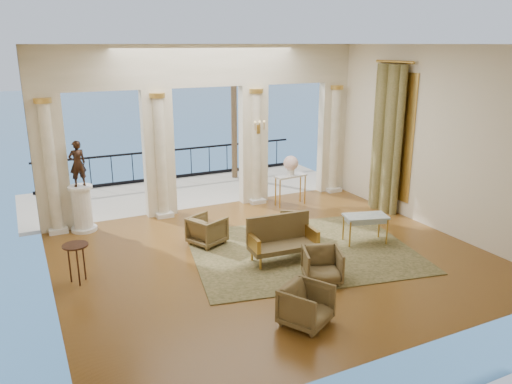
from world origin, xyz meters
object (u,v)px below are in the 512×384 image
armchair_b (322,264)px  armchair_a (306,304)px  statue (77,163)px  settee (281,238)px  console_table (291,180)px  pedestal (82,209)px  armchair_d (207,229)px  game_table (366,218)px  side_table (76,250)px  armchair_c (293,225)px

armchair_b → armchair_a: bearing=-111.2°
statue → settee: bearing=122.0°
console_table → pedestal: bearing=169.1°
armchair_d → pedestal: pedestal is taller
settee → statue: statue is taller
armchair_a → armchair_b: bearing=17.8°
armchair_d → game_table: (3.35, -1.55, 0.23)m
statue → console_table: (5.70, -0.45, -0.99)m
settee → pedestal: size_ratio=1.30×
pedestal → statue: statue is taller
armchair_d → settee: 1.89m
armchair_b → side_table: 4.80m
armchair_c → armchair_d: size_ratio=0.92×
armchair_a → armchair_c: bearing=33.5°
armchair_b → side_table: bearing=176.1°
settee → console_table: settee is taller
pedestal → armchair_a: bearing=-66.4°
armchair_c → statue: bearing=-88.7°
armchair_d → game_table: armchair_d is taller
game_table → pedestal: bearing=163.4°
settee → pedestal: bearing=138.3°
armchair_d → console_table: console_table is taller
armchair_c → side_table: 4.94m
armchair_c → statue: (-4.43, 2.79, 1.38)m
armchair_a → side_table: (-3.21, 3.27, 0.30)m
armchair_d → side_table: 3.07m
armchair_a → pedestal: size_ratio=0.65×
armchair_c → pedestal: size_ratio=0.59×
armchair_a → armchair_b: size_ratio=1.03×
armchair_b → pedestal: (-3.83, 4.97, 0.19)m
settee → game_table: 2.22m
armchair_b → armchair_d: armchair_d is taller
console_table → statue: bearing=169.1°
pedestal → console_table: 5.72m
armchair_c → game_table: size_ratio=0.63×
game_table → statue: size_ratio=0.97×
armchair_d → game_table: 3.70m
settee → side_table: bearing=173.3°
armchair_d → console_table: bearing=-86.4°
armchair_a → armchair_c: (1.72, 3.39, -0.03)m
armchair_c → settee: 1.22m
game_table → statue: statue is taller
armchair_c → side_table: side_table is taller
armchair_a → armchair_d: (-0.24, 3.99, -0.01)m
game_table → side_table: size_ratio=1.38×
side_table → armchair_c: bearing=1.5°
pedestal → side_table: 2.96m
armchair_c → armchair_d: (-1.96, 0.60, 0.03)m
statue → side_table: bearing=68.0°
armchair_d → armchair_c: bearing=-131.8°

